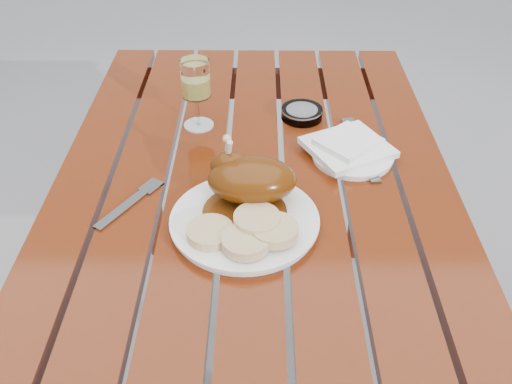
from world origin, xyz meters
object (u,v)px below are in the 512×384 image
(wine_glass, at_px, (197,94))
(ashtray, at_px, (302,113))
(table, at_px, (254,296))
(side_plate, at_px, (352,155))
(dinner_plate, at_px, (245,222))

(wine_glass, relative_size, ashtray, 1.66)
(table, bearing_deg, side_plate, 13.36)
(dinner_plate, relative_size, ashtray, 2.80)
(table, bearing_deg, dinner_plate, -95.01)
(wine_glass, bearing_deg, table, -54.17)
(wine_glass, bearing_deg, ashtray, 9.18)
(ashtray, bearing_deg, wine_glass, -170.82)
(dinner_plate, distance_m, wine_glass, 0.37)
(wine_glass, height_order, side_plate, wine_glass)
(wine_glass, relative_size, side_plate, 0.93)
(table, height_order, ashtray, ashtray)
(table, height_order, wine_glass, wine_glass)
(dinner_plate, height_order, side_plate, dinner_plate)
(side_plate, bearing_deg, table, -166.64)
(table, relative_size, ashtray, 12.42)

